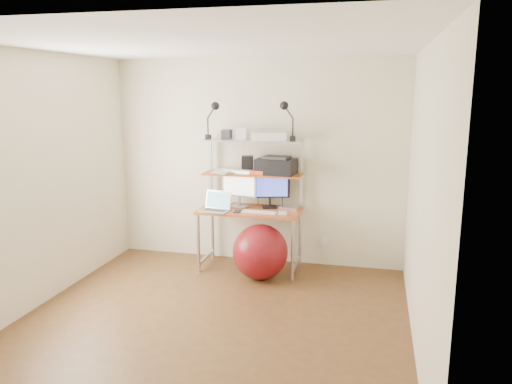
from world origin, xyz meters
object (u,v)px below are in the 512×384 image
printer (276,166)px  exercise_ball (260,252)px  monitor_silver (239,185)px  laptop (217,207)px  monitor_black (270,188)px

printer → exercise_ball: bearing=-94.7°
monitor_silver → laptop: 0.39m
laptop → printer: size_ratio=0.74×
monitor_silver → monitor_black: 0.37m
printer → monitor_black: bearing=178.4°
laptop → monitor_silver: bearing=59.7°
monitor_black → printer: size_ratio=0.97×
laptop → exercise_ball: 0.74m
laptop → printer: bearing=33.3°
monitor_black → printer: 0.28m
monitor_black → exercise_ball: 0.79m
laptop → printer: (0.65, 0.29, 0.46)m
laptop → exercise_ball: bearing=-3.5°
laptop → exercise_ball: size_ratio=0.57×
monitor_silver → printer: size_ratio=1.01×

